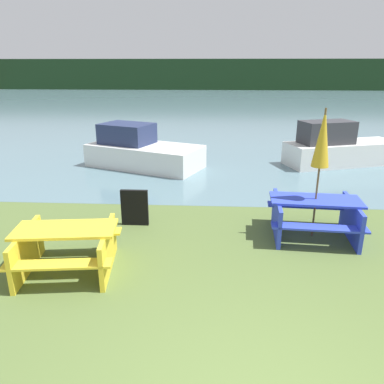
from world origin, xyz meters
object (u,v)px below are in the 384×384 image
at_px(boat_second, 141,151).
at_px(signboard, 135,208).
at_px(picnic_table_yellow, 67,245).
at_px(umbrella_gold, 323,139).
at_px(picnic_table_blue, 314,214).
at_px(boat, 339,148).

distance_m(boat_second, signboard, 4.77).
bearing_deg(boat_second, picnic_table_yellow, -67.08).
distance_m(umbrella_gold, boat_second, 6.74).
height_order(picnic_table_blue, boat, boat).
relative_size(picnic_table_yellow, boat_second, 0.43).
xyz_separation_m(picnic_table_yellow, picnic_table_blue, (4.20, 1.52, 0.02)).
bearing_deg(signboard, boat, 43.15).
height_order(umbrella_gold, boat_second, umbrella_gold).
xyz_separation_m(picnic_table_blue, boat_second, (-4.26, 5.04, 0.05)).
bearing_deg(umbrella_gold, picnic_table_yellow, -160.13).
distance_m(boat, boat_second, 6.48).
bearing_deg(umbrella_gold, picnic_table_blue, 75.96).
distance_m(picnic_table_yellow, picnic_table_blue, 4.47).
height_order(picnic_table_yellow, signboard, signboard).
relative_size(picnic_table_yellow, umbrella_gold, 0.70).
xyz_separation_m(picnic_table_yellow, boat_second, (-0.06, 6.55, 0.07)).
bearing_deg(picnic_table_yellow, boat_second, 90.49).
bearing_deg(signboard, picnic_table_yellow, -110.58).
relative_size(picnic_table_yellow, picnic_table_blue, 0.97).
distance_m(picnic_table_blue, signboard, 3.52).
height_order(picnic_table_yellow, picnic_table_blue, picnic_table_blue).
distance_m(picnic_table_yellow, boat, 9.62).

